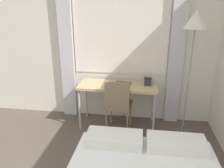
{
  "coord_description": "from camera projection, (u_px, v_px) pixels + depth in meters",
  "views": [
    {
      "loc": [
        0.59,
        -0.65,
        1.97
      ],
      "look_at": [
        0.17,
        2.31,
        0.9
      ],
      "focal_mm": 35.0,
      "sensor_mm": 36.0,
      "label": 1
    }
  ],
  "objects": [
    {
      "name": "desk",
      "position": [
        118.0,
        88.0,
        3.61
      ],
      "size": [
        1.29,
        0.53,
        0.75
      ],
      "color": "tan",
      "rests_on": "ground_plane"
    },
    {
      "name": "standing_lamp",
      "position": [
        195.0,
        31.0,
        3.03
      ],
      "size": [
        0.32,
        0.32,
        1.92
      ],
      "color": "#4C4C51",
      "rests_on": "ground_plane"
    },
    {
      "name": "wall_back_with_window",
      "position": [
        110.0,
        44.0,
        3.73
      ],
      "size": [
        4.61,
        0.13,
        2.7
      ],
      "color": "silver",
      "rests_on": "ground_plane"
    },
    {
      "name": "telephone",
      "position": [
        148.0,
        81.0,
        3.58
      ],
      "size": [
        0.13,
        0.16,
        0.12
      ],
      "color": "#2D2D2D",
      "rests_on": "desk"
    },
    {
      "name": "book",
      "position": [
        123.0,
        83.0,
        3.61
      ],
      "size": [
        0.29,
        0.19,
        0.02
      ],
      "rotation": [
        0.0,
        0.0,
        -0.21
      ],
      "color": "#4C4238",
      "rests_on": "desk"
    },
    {
      "name": "desk_chair",
      "position": [
        118.0,
        103.0,
        3.46
      ],
      "size": [
        0.43,
        0.43,
        0.9
      ],
      "rotation": [
        0.0,
        0.0,
        -0.09
      ],
      "color": "#8C7259",
      "rests_on": "ground_plane"
    }
  ]
}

